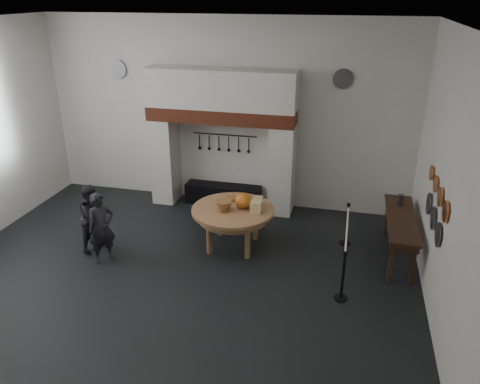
% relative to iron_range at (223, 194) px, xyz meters
% --- Properties ---
extents(floor, '(9.00, 8.00, 0.02)m').
position_rel_iron_range_xyz_m(floor, '(0.00, -3.72, -0.25)').
color(floor, black).
rests_on(floor, ground).
extents(ceiling, '(9.00, 8.00, 0.02)m').
position_rel_iron_range_xyz_m(ceiling, '(0.00, -3.72, 4.25)').
color(ceiling, silver).
rests_on(ceiling, wall_back).
extents(wall_back, '(9.00, 0.02, 4.50)m').
position_rel_iron_range_xyz_m(wall_back, '(0.00, 0.28, 2.00)').
color(wall_back, silver).
rests_on(wall_back, floor).
extents(wall_right, '(0.02, 8.00, 4.50)m').
position_rel_iron_range_xyz_m(wall_right, '(4.50, -3.72, 2.00)').
color(wall_right, silver).
rests_on(wall_right, floor).
extents(chimney_pier_left, '(0.55, 0.70, 2.15)m').
position_rel_iron_range_xyz_m(chimney_pier_left, '(-1.48, -0.07, 0.82)').
color(chimney_pier_left, silver).
rests_on(chimney_pier_left, floor).
extents(chimney_pier_right, '(0.55, 0.70, 2.15)m').
position_rel_iron_range_xyz_m(chimney_pier_right, '(1.48, -0.07, 0.82)').
color(chimney_pier_right, silver).
rests_on(chimney_pier_right, floor).
extents(hearth_brick_band, '(3.50, 0.72, 0.32)m').
position_rel_iron_range_xyz_m(hearth_brick_band, '(0.00, -0.07, 2.06)').
color(hearth_brick_band, '#9E442B').
rests_on(hearth_brick_band, chimney_pier_left).
extents(chimney_hood, '(3.50, 0.70, 0.90)m').
position_rel_iron_range_xyz_m(chimney_hood, '(0.00, -0.07, 2.67)').
color(chimney_hood, silver).
rests_on(chimney_hood, hearth_brick_band).
extents(iron_range, '(1.90, 0.45, 0.50)m').
position_rel_iron_range_xyz_m(iron_range, '(0.00, 0.00, 0.00)').
color(iron_range, black).
rests_on(iron_range, floor).
extents(utensil_rail, '(1.60, 0.02, 0.02)m').
position_rel_iron_range_xyz_m(utensil_rail, '(0.00, 0.20, 1.50)').
color(utensil_rail, black).
rests_on(utensil_rail, wall_back).
extents(work_table, '(2.13, 2.13, 0.07)m').
position_rel_iron_range_xyz_m(work_table, '(0.77, -2.00, 0.59)').
color(work_table, tan).
rests_on(work_table, floor).
extents(pumpkin, '(0.36, 0.36, 0.31)m').
position_rel_iron_range_xyz_m(pumpkin, '(0.97, -1.90, 0.78)').
color(pumpkin, orange).
rests_on(pumpkin, work_table).
extents(cheese_block_big, '(0.22, 0.22, 0.24)m').
position_rel_iron_range_xyz_m(cheese_block_big, '(1.27, -2.05, 0.74)').
color(cheese_block_big, '#DEC085').
rests_on(cheese_block_big, work_table).
extents(cheese_block_small, '(0.18, 0.18, 0.20)m').
position_rel_iron_range_xyz_m(cheese_block_small, '(1.25, -1.75, 0.72)').
color(cheese_block_small, '#D6BD80').
rests_on(cheese_block_small, work_table).
extents(wicker_basket, '(0.40, 0.40, 0.22)m').
position_rel_iron_range_xyz_m(wicker_basket, '(0.62, -2.15, 0.73)').
color(wicker_basket, olive).
rests_on(wicker_basket, work_table).
extents(bread_loaf, '(0.31, 0.18, 0.13)m').
position_rel_iron_range_xyz_m(bread_loaf, '(0.67, -1.65, 0.69)').
color(bread_loaf, '#925B34').
rests_on(bread_loaf, work_table).
extents(visitor_near, '(0.61, 0.63, 1.45)m').
position_rel_iron_range_xyz_m(visitor_near, '(-1.58, -3.16, 0.48)').
color(visitor_near, black).
rests_on(visitor_near, floor).
extents(visitor_far, '(0.65, 0.77, 1.43)m').
position_rel_iron_range_xyz_m(visitor_far, '(-1.98, -2.76, 0.46)').
color(visitor_far, black).
rests_on(visitor_far, floor).
extents(side_table, '(0.55, 2.20, 0.06)m').
position_rel_iron_range_xyz_m(side_table, '(4.10, -1.65, 0.62)').
color(side_table, '#3A2415').
rests_on(side_table, floor).
extents(pewter_jug, '(0.12, 0.12, 0.22)m').
position_rel_iron_range_xyz_m(pewter_jug, '(4.10, -1.05, 0.76)').
color(pewter_jug, '#49494D').
rests_on(pewter_jug, side_table).
extents(copper_pan_a, '(0.03, 0.34, 0.34)m').
position_rel_iron_range_xyz_m(copper_pan_a, '(4.46, -3.52, 1.70)').
color(copper_pan_a, '#C6662D').
rests_on(copper_pan_a, wall_right).
extents(copper_pan_b, '(0.03, 0.32, 0.32)m').
position_rel_iron_range_xyz_m(copper_pan_b, '(4.46, -2.97, 1.70)').
color(copper_pan_b, '#C6662D').
rests_on(copper_pan_b, wall_right).
extents(copper_pan_c, '(0.03, 0.30, 0.30)m').
position_rel_iron_range_xyz_m(copper_pan_c, '(4.46, -2.42, 1.70)').
color(copper_pan_c, '#C6662D').
rests_on(copper_pan_c, wall_right).
extents(copper_pan_d, '(0.03, 0.28, 0.28)m').
position_rel_iron_range_xyz_m(copper_pan_d, '(4.46, -1.87, 1.70)').
color(copper_pan_d, '#C6662D').
rests_on(copper_pan_d, wall_right).
extents(pewter_plate_left, '(0.03, 0.40, 0.40)m').
position_rel_iron_range_xyz_m(pewter_plate_left, '(4.46, -3.32, 1.20)').
color(pewter_plate_left, '#4C4C51').
rests_on(pewter_plate_left, wall_right).
extents(pewter_plate_mid, '(0.03, 0.40, 0.40)m').
position_rel_iron_range_xyz_m(pewter_plate_mid, '(4.46, -2.72, 1.20)').
color(pewter_plate_mid, '#4C4C51').
rests_on(pewter_plate_mid, wall_right).
extents(pewter_plate_right, '(0.03, 0.40, 0.40)m').
position_rel_iron_range_xyz_m(pewter_plate_right, '(4.46, -2.12, 1.20)').
color(pewter_plate_right, '#4C4C51').
rests_on(pewter_plate_right, wall_right).
extents(pewter_plate_back_left, '(0.44, 0.03, 0.44)m').
position_rel_iron_range_xyz_m(pewter_plate_back_left, '(-2.70, 0.24, 2.95)').
color(pewter_plate_back_left, '#4C4C51').
rests_on(pewter_plate_back_left, wall_back).
extents(pewter_plate_back_right, '(0.44, 0.03, 0.44)m').
position_rel_iron_range_xyz_m(pewter_plate_back_right, '(2.70, 0.24, 2.95)').
color(pewter_plate_back_right, '#4C4C51').
rests_on(pewter_plate_back_right, wall_back).
extents(barrier_post_near, '(0.05, 0.05, 0.90)m').
position_rel_iron_range_xyz_m(barrier_post_near, '(3.07, -3.35, 0.20)').
color(barrier_post_near, black).
rests_on(barrier_post_near, floor).
extents(barrier_post_far, '(0.05, 0.05, 0.90)m').
position_rel_iron_range_xyz_m(barrier_post_far, '(3.07, -1.35, 0.20)').
color(barrier_post_far, black).
rests_on(barrier_post_far, floor).
extents(barrier_rope, '(0.04, 2.00, 0.04)m').
position_rel_iron_range_xyz_m(barrier_rope, '(3.07, -2.35, 0.60)').
color(barrier_rope, white).
rests_on(barrier_rope, barrier_post_near).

